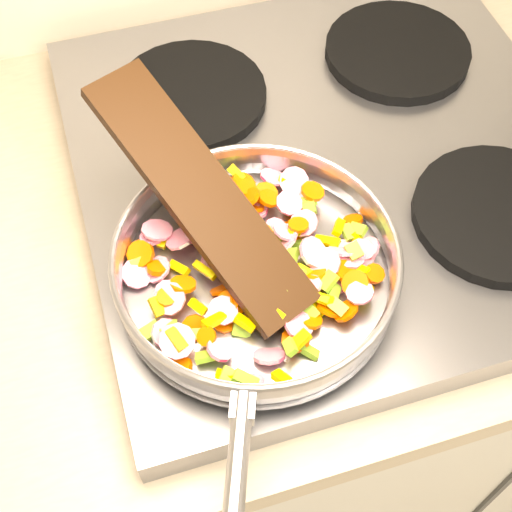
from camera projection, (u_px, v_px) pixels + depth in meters
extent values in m
cube|color=#939399|center=(333.00, 167.00, 0.86)|extent=(0.60, 0.60, 0.04)
cylinder|color=black|center=(256.00, 277.00, 0.74)|extent=(0.19, 0.19, 0.02)
cylinder|color=black|center=(498.00, 214.00, 0.79)|extent=(0.19, 0.19, 0.02)
cylinder|color=black|center=(191.00, 95.00, 0.89)|extent=(0.19, 0.19, 0.02)
cylinder|color=black|center=(397.00, 51.00, 0.93)|extent=(0.19, 0.19, 0.02)
cylinder|color=#9E9EA5|center=(256.00, 278.00, 0.73)|extent=(0.28, 0.28, 0.01)
torus|color=#9E9EA5|center=(256.00, 265.00, 0.71)|extent=(0.32, 0.32, 0.04)
torus|color=#9E9EA5|center=(256.00, 254.00, 0.69)|extent=(0.29, 0.29, 0.01)
cylinder|color=#9E9EA5|center=(234.00, 505.00, 0.57)|extent=(0.09, 0.18, 0.02)
cube|color=#9E9EA5|center=(243.00, 405.00, 0.62)|extent=(0.03, 0.04, 0.02)
cylinder|color=#CE144E|center=(203.00, 191.00, 0.77)|extent=(0.05, 0.04, 0.02)
cube|color=#E1BF00|center=(251.00, 282.00, 0.71)|extent=(0.02, 0.01, 0.01)
cylinder|color=#DE5000|center=(289.00, 236.00, 0.75)|extent=(0.03, 0.03, 0.01)
cylinder|color=#CE144E|center=(361.00, 253.00, 0.73)|extent=(0.03, 0.04, 0.03)
cylinder|color=#DE5000|center=(182.00, 366.00, 0.66)|extent=(0.02, 0.02, 0.02)
cube|color=#E1BF00|center=(300.00, 231.00, 0.74)|extent=(0.03, 0.02, 0.02)
cube|color=#E1BF00|center=(228.00, 237.00, 0.73)|extent=(0.03, 0.02, 0.02)
cylinder|color=#DE5000|center=(355.00, 284.00, 0.70)|extent=(0.04, 0.04, 0.02)
cylinder|color=#DE5000|center=(266.00, 194.00, 0.76)|extent=(0.03, 0.03, 0.01)
cube|color=#E1BF00|center=(305.00, 271.00, 0.71)|extent=(0.02, 0.02, 0.02)
cylinder|color=#CE144E|center=(182.00, 238.00, 0.72)|extent=(0.04, 0.04, 0.03)
cube|color=#E1BF00|center=(323.00, 299.00, 0.69)|extent=(0.02, 0.02, 0.01)
cube|color=#E1BF00|center=(227.00, 376.00, 0.65)|extent=(0.02, 0.02, 0.01)
cube|color=#7BAD26|center=(358.00, 229.00, 0.74)|extent=(0.02, 0.02, 0.02)
cylinder|color=#CE144E|center=(284.00, 239.00, 0.74)|extent=(0.03, 0.05, 0.04)
cylinder|color=#CE144E|center=(250.00, 274.00, 0.72)|extent=(0.03, 0.04, 0.03)
cylinder|color=#DE5000|center=(330.00, 308.00, 0.69)|extent=(0.03, 0.03, 0.03)
cube|color=#E1BF00|center=(191.00, 196.00, 0.77)|extent=(0.02, 0.02, 0.01)
cube|color=#7BAD26|center=(258.00, 271.00, 0.72)|extent=(0.03, 0.02, 0.02)
cylinder|color=#DE5000|center=(195.00, 329.00, 0.68)|extent=(0.04, 0.03, 0.03)
cylinder|color=#CE144E|center=(276.00, 230.00, 0.74)|extent=(0.03, 0.03, 0.02)
cube|color=#E1BF00|center=(164.00, 239.00, 0.74)|extent=(0.02, 0.02, 0.01)
cylinder|color=#DE5000|center=(244.00, 183.00, 0.77)|extent=(0.03, 0.03, 0.02)
cube|color=#E1BF00|center=(214.00, 321.00, 0.67)|extent=(0.03, 0.02, 0.01)
cylinder|color=#DE5000|center=(260.00, 300.00, 0.71)|extent=(0.03, 0.02, 0.02)
cylinder|color=#CE144E|center=(344.00, 249.00, 0.72)|extent=(0.04, 0.04, 0.02)
cylinder|color=#DE5000|center=(264.00, 257.00, 0.71)|extent=(0.03, 0.03, 0.02)
cylinder|color=#DE5000|center=(167.00, 297.00, 0.69)|extent=(0.02, 0.02, 0.01)
cylinder|color=#DE5000|center=(249.00, 300.00, 0.71)|extent=(0.03, 0.03, 0.02)
cylinder|color=#CE144E|center=(253.00, 211.00, 0.77)|extent=(0.04, 0.04, 0.02)
cube|color=#E1BF00|center=(359.00, 269.00, 0.72)|extent=(0.02, 0.03, 0.02)
cylinder|color=#CE144E|center=(273.00, 177.00, 0.78)|extent=(0.04, 0.04, 0.02)
cylinder|color=#CE144E|center=(269.00, 356.00, 0.67)|extent=(0.04, 0.04, 0.03)
cube|color=#7BAD26|center=(172.00, 329.00, 0.68)|extent=(0.02, 0.02, 0.01)
cylinder|color=#DE5000|center=(298.00, 225.00, 0.73)|extent=(0.03, 0.03, 0.01)
cylinder|color=#DE5000|center=(292.00, 228.00, 0.75)|extent=(0.04, 0.03, 0.02)
cylinder|color=#DE5000|center=(311.00, 320.00, 0.68)|extent=(0.03, 0.03, 0.01)
cylinder|color=#DE5000|center=(226.00, 188.00, 0.76)|extent=(0.03, 0.03, 0.02)
cube|color=#7BAD26|center=(179.00, 198.00, 0.76)|extent=(0.01, 0.02, 0.01)
cylinder|color=#CE144E|center=(289.00, 203.00, 0.75)|extent=(0.04, 0.04, 0.01)
cylinder|color=#CE144E|center=(313.00, 252.00, 0.71)|extent=(0.04, 0.05, 0.03)
cube|color=#7BAD26|center=(239.00, 255.00, 0.72)|extent=(0.02, 0.02, 0.02)
cube|color=#E1BF00|center=(245.00, 244.00, 0.72)|extent=(0.02, 0.01, 0.01)
cube|color=#7BAD26|center=(354.00, 251.00, 0.71)|extent=(0.02, 0.02, 0.01)
cylinder|color=#CE144E|center=(340.00, 277.00, 0.72)|extent=(0.04, 0.04, 0.03)
cube|color=#E1BF00|center=(285.00, 279.00, 0.72)|extent=(0.03, 0.02, 0.02)
cube|color=#E1BF00|center=(360.00, 243.00, 0.74)|extent=(0.02, 0.03, 0.02)
cylinder|color=#DE5000|center=(141.00, 253.00, 0.74)|extent=(0.03, 0.03, 0.02)
cube|color=#E1BF00|center=(237.00, 173.00, 0.77)|extent=(0.02, 0.02, 0.02)
cylinder|color=#DE5000|center=(295.00, 210.00, 0.77)|extent=(0.03, 0.03, 0.02)
cube|color=#E1BF00|center=(204.00, 195.00, 0.78)|extent=(0.02, 0.02, 0.01)
cube|color=#7BAD26|center=(309.00, 258.00, 0.73)|extent=(0.02, 0.02, 0.02)
cube|color=#E1BF00|center=(317.00, 307.00, 0.69)|extent=(0.02, 0.02, 0.01)
cube|color=#E1BF00|center=(176.00, 339.00, 0.66)|extent=(0.02, 0.03, 0.01)
cylinder|color=#CE144E|center=(250.00, 210.00, 0.77)|extent=(0.03, 0.04, 0.03)
cylinder|color=#DE5000|center=(345.00, 271.00, 0.71)|extent=(0.03, 0.03, 0.02)
cube|color=#7BAD26|center=(275.00, 240.00, 0.73)|extent=(0.02, 0.02, 0.01)
cylinder|color=#CE144E|center=(257.00, 387.00, 0.66)|extent=(0.03, 0.03, 0.02)
cylinder|color=#DE5000|center=(228.00, 303.00, 0.69)|extent=(0.03, 0.03, 0.02)
cylinder|color=#CE144E|center=(284.00, 231.00, 0.73)|extent=(0.03, 0.04, 0.02)
cylinder|color=#DE5000|center=(317.00, 273.00, 0.71)|extent=(0.02, 0.02, 0.02)
cylinder|color=#CE144E|center=(212.00, 207.00, 0.77)|extent=(0.05, 0.05, 0.01)
cylinder|color=#DE5000|center=(255.00, 208.00, 0.76)|extent=(0.03, 0.02, 0.02)
cylinder|color=#DE5000|center=(140.00, 254.00, 0.72)|extent=(0.04, 0.04, 0.02)
cube|color=#7BAD26|center=(308.00, 350.00, 0.67)|extent=(0.02, 0.02, 0.02)
cylinder|color=#CE144E|center=(170.00, 299.00, 0.69)|extent=(0.04, 0.04, 0.02)
cylinder|color=#CE144E|center=(237.00, 275.00, 0.70)|extent=(0.05, 0.05, 0.01)
cylinder|color=#CE144E|center=(325.00, 263.00, 0.71)|extent=(0.03, 0.04, 0.03)
cube|color=#7BAD26|center=(253.00, 250.00, 0.73)|extent=(0.02, 0.03, 0.01)
cube|color=#7BAD26|center=(250.00, 196.00, 0.76)|extent=(0.02, 0.02, 0.02)
cylinder|color=#DE5000|center=(268.00, 260.00, 0.72)|extent=(0.03, 0.03, 0.02)
cube|color=#7BAD26|center=(229.00, 186.00, 0.78)|extent=(0.02, 0.01, 0.01)
cylinder|color=#DE5000|center=(262.00, 234.00, 0.73)|extent=(0.03, 0.03, 0.01)
cylinder|color=#DE5000|center=(220.00, 217.00, 0.75)|extent=(0.03, 0.03, 0.02)
cylinder|color=#DE5000|center=(225.00, 321.00, 0.69)|extent=(0.04, 0.04, 0.01)
cube|color=#7BAD26|center=(298.00, 280.00, 0.71)|extent=(0.02, 0.02, 0.02)
cube|color=#7BAD26|center=(177.00, 287.00, 0.71)|extent=(0.02, 0.02, 0.01)
cube|color=#7BAD26|center=(150.00, 331.00, 0.68)|extent=(0.02, 0.02, 0.01)
cube|color=#7BAD26|center=(354.00, 233.00, 0.75)|extent=(0.02, 0.02, 0.01)
cylinder|color=#DE5000|center=(346.00, 311.00, 0.69)|extent=(0.03, 0.03, 0.03)
cylinder|color=#CE144E|center=(303.00, 223.00, 0.75)|extent=(0.04, 0.04, 0.02)
cylinder|color=#DE5000|center=(243.00, 186.00, 0.76)|extent=(0.04, 0.04, 0.01)
cube|color=#7BAD26|center=(208.00, 356.00, 0.66)|extent=(0.03, 0.02, 0.02)
cube|color=#E1BF00|center=(275.00, 321.00, 0.67)|extent=(0.03, 0.02, 0.02)
cube|color=#E1BF00|center=(317.00, 297.00, 0.69)|extent=(0.02, 0.02, 0.01)
cube|color=#7BAD26|center=(308.00, 202.00, 0.76)|extent=(0.02, 0.01, 0.01)
cube|color=#7BAD26|center=(312.00, 256.00, 0.73)|extent=(0.02, 0.02, 0.01)
cube|color=#7BAD26|center=(261.00, 268.00, 0.71)|extent=(0.02, 0.02, 0.02)
cube|color=#7BAD26|center=(226.00, 380.00, 0.65)|extent=(0.03, 0.03, 0.02)
cube|color=#7BAD26|center=(308.00, 314.00, 0.69)|extent=(0.02, 0.02, 0.02)
cylinder|color=#DE5000|center=(258.00, 289.00, 0.69)|extent=(0.03, 0.03, 0.02)
cylinder|color=#CE144E|center=(168.00, 292.00, 0.71)|extent=(0.04, 0.04, 0.01)
cube|color=#7BAD26|center=(290.00, 347.00, 0.65)|extent=(0.01, 0.02, 0.02)
cylinder|color=#CE144E|center=(246.00, 255.00, 0.73)|extent=(0.05, 0.05, 0.01)
cube|color=#E1BF00|center=(205.00, 270.00, 0.70)|extent=(0.02, 0.03, 0.01)
cylinder|color=#CE144E|center=(223.00, 310.00, 0.68)|extent=(0.04, 0.04, 0.01)
cylinder|color=#DE5000|center=(249.00, 198.00, 0.75)|extent=(0.03, 0.04, 0.03)
cylinder|color=#DE5000|center=(240.00, 300.00, 0.69)|extent=(0.03, 0.03, 0.03)
cube|color=#7BAD26|center=(291.00, 256.00, 0.72)|extent=(0.02, 0.02, 0.02)
cylinder|color=#CE144E|center=(304.00, 223.00, 0.74)|extent=(0.04, 0.04, 0.02)
cube|color=#7BAD26|center=(252.00, 244.00, 0.72)|extent=(0.02, 0.03, 0.01)
cylinder|color=#DE5000|center=(206.00, 337.00, 0.66)|extent=(0.02, 0.03, 0.02)
cube|color=#E1BF00|center=(245.00, 323.00, 0.67)|extent=(0.02, 0.02, 0.01)
cylinder|color=#CE144E|center=(358.00, 288.00, 0.71)|extent=(0.04, 0.04, 0.01)
cube|color=#E1BF00|center=(300.00, 340.00, 0.66)|extent=(0.02, 0.02, 0.01)
cube|color=#7BAD26|center=(245.00, 380.00, 0.65)|extent=(0.03, 0.02, 0.02)
cube|color=#7BAD26|center=(309.00, 205.00, 0.75)|extent=(0.02, 0.02, 0.01)
cylinder|color=#CE144E|center=(213.00, 263.00, 0.71)|extent=(0.03, 0.03, 0.01)
cube|color=#7BAD26|center=(242.00, 329.00, 0.69)|extent=(0.02, 0.02, 0.02)
cube|color=#E1BF00|center=(327.00, 242.00, 0.73)|extent=(0.03, 0.02, 0.01)
cylinder|color=#DE5000|center=(183.00, 284.00, 0.69)|extent=(0.04, 0.04, 0.02)
cylinder|color=#CE144E|center=(157.00, 270.00, 0.72)|extent=(0.04, 0.04, 0.02)
cube|color=#7BAD26|center=(293.00, 277.00, 0.70)|extent=(0.02, 0.02, 0.02)
cube|color=#7BAD26|center=(302.00, 244.00, 0.74)|extent=(0.02, 0.02, 0.02)
cube|color=#7BAD26|center=(328.00, 281.00, 0.70)|extent=(0.02, 0.02, 0.02)
cube|color=#7BAD26|center=(297.00, 296.00, 0.68)|extent=(0.02, 0.03, 0.02)
cylinder|color=#CE144E|center=(349.00, 256.00, 0.72)|extent=(0.05, 0.05, 0.01)
cylinder|color=#DE5000|center=(248.00, 257.00, 0.73)|extent=(0.03, 0.03, 0.01)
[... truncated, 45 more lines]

